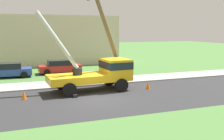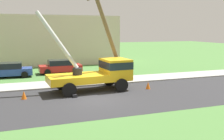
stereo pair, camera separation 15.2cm
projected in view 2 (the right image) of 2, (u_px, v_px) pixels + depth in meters
ground_plane at (66, 72)px, 28.60m from camera, size 120.00×120.00×0.00m
road_asphalt at (97, 99)px, 17.42m from camera, size 80.00×8.03×0.01m
sidewalk_strip at (79, 83)px, 22.53m from camera, size 80.00×2.95×0.10m
utility_truck at (100, 72)px, 19.85m from camera, size 6.91×3.21×5.98m
leaning_utility_pole at (109, 34)px, 21.05m from camera, size 4.03×2.14×8.28m
traffic_cone_ahead at (148, 85)px, 20.28m from camera, size 0.36×0.36×0.56m
traffic_cone_behind at (24, 95)px, 17.30m from camera, size 0.36×0.36×0.56m
parked_sedan_blue at (9, 70)px, 25.17m from camera, size 4.44×2.08×1.42m
parked_sedan_red at (60, 67)px, 27.57m from camera, size 4.44×2.09×1.42m
lowrise_building_backdrop at (50, 40)px, 34.88m from camera, size 18.00×6.00×6.40m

